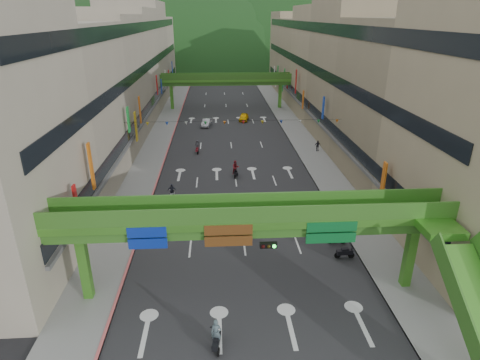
% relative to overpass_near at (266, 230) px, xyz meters
% --- Properties ---
extents(ground, '(320.00, 320.00, 0.00)m').
position_rel_overpass_near_xyz_m(ground, '(-0.93, -5.38, -5.21)').
color(ground, black).
rests_on(ground, ground).
extents(road_slab, '(18.00, 140.00, 0.02)m').
position_rel_overpass_near_xyz_m(road_slab, '(-0.93, 44.62, -5.20)').
color(road_slab, '#28282B').
rests_on(road_slab, ground).
extents(sidewalk_left, '(4.00, 140.00, 0.15)m').
position_rel_overpass_near_xyz_m(sidewalk_left, '(-11.93, 44.62, -5.13)').
color(sidewalk_left, gray).
rests_on(sidewalk_left, ground).
extents(sidewalk_right, '(4.00, 140.00, 0.15)m').
position_rel_overpass_near_xyz_m(sidewalk_right, '(10.07, 44.62, -5.13)').
color(sidewalk_right, gray).
rests_on(sidewalk_right, ground).
extents(curb_left, '(0.20, 140.00, 0.18)m').
position_rel_overpass_near_xyz_m(curb_left, '(-10.03, 44.62, -5.12)').
color(curb_left, '#CC5959').
rests_on(curb_left, ground).
extents(curb_right, '(0.20, 140.00, 0.18)m').
position_rel_overpass_near_xyz_m(curb_right, '(8.17, 44.62, -5.12)').
color(curb_right, gray).
rests_on(curb_right, ground).
extents(building_row_left, '(12.80, 95.00, 19.00)m').
position_rel_overpass_near_xyz_m(building_row_left, '(-19.86, 44.62, 4.25)').
color(building_row_left, '#9E937F').
rests_on(building_row_left, ground).
extents(building_row_right, '(12.80, 95.00, 19.00)m').
position_rel_overpass_near_xyz_m(building_row_right, '(18.00, 44.62, 4.25)').
color(building_row_right, gray).
rests_on(building_row_right, ground).
extents(overpass_near, '(28.00, 12.27, 7.10)m').
position_rel_overpass_near_xyz_m(overpass_near, '(0.00, 0.00, 0.00)').
color(overpass_near, '#4C9E2D').
rests_on(overpass_near, ground).
extents(overpass_far, '(28.00, 2.20, 7.10)m').
position_rel_overpass_near_xyz_m(overpass_far, '(-0.93, 59.62, 0.20)').
color(overpass_far, '#4C9E2D').
rests_on(overpass_far, ground).
extents(hill_left, '(168.00, 140.00, 112.00)m').
position_rel_overpass_near_xyz_m(hill_left, '(-15.93, 154.62, -5.21)').
color(hill_left, '#1C4419').
rests_on(hill_left, ground).
extents(hill_right, '(208.00, 176.00, 128.00)m').
position_rel_overpass_near_xyz_m(hill_right, '(24.07, 174.62, -5.21)').
color(hill_right, '#1C4419').
rests_on(hill_right, ground).
extents(bunting_string, '(26.00, 0.36, 0.47)m').
position_rel_overpass_near_xyz_m(bunting_string, '(-0.93, 24.62, 0.75)').
color(bunting_string, black).
rests_on(bunting_string, ground).
extents(scooter_rider_near, '(0.70, 1.59, 1.99)m').
position_rel_overpass_near_xyz_m(scooter_rider_near, '(-3.30, -4.38, -4.28)').
color(scooter_rider_near, black).
rests_on(scooter_rider_near, ground).
extents(scooter_rider_mid, '(0.93, 1.59, 2.07)m').
position_rel_overpass_near_xyz_m(scooter_rider_mid, '(-0.90, 22.04, -4.14)').
color(scooter_rider_mid, black).
rests_on(scooter_rider_mid, ground).
extents(scooter_rider_left, '(0.93, 1.60, 1.91)m').
position_rel_overpass_near_xyz_m(scooter_rider_left, '(-7.77, 15.81, -4.26)').
color(scooter_rider_left, '#939299').
rests_on(scooter_rider_left, ground).
extents(scooter_rider_far, '(0.80, 1.60, 1.88)m').
position_rel_overpass_near_xyz_m(scooter_rider_far, '(-5.76, 31.25, -4.27)').
color(scooter_rider_far, maroon).
rests_on(scooter_rider_far, ground).
extents(parked_scooter_row, '(1.60, 11.55, 1.08)m').
position_rel_overpass_near_xyz_m(parked_scooter_row, '(6.87, 9.84, -4.68)').
color(parked_scooter_row, black).
rests_on(parked_scooter_row, ground).
extents(car_silver, '(1.94, 3.99, 1.26)m').
position_rel_overpass_near_xyz_m(car_silver, '(-4.75, 45.83, -4.58)').
color(car_silver, '#A9AAB1').
rests_on(car_silver, ground).
extents(car_yellow, '(2.19, 4.08, 1.32)m').
position_rel_overpass_near_xyz_m(car_yellow, '(1.95, 49.34, -4.55)').
color(car_yellow, '#F7B907').
rests_on(car_yellow, ground).
extents(pedestrian_red, '(0.94, 0.79, 1.70)m').
position_rel_overpass_near_xyz_m(pedestrian_red, '(9.21, 12.58, -4.36)').
color(pedestrian_red, '#A11706').
rests_on(pedestrian_red, ground).
extents(pedestrian_dark, '(0.91, 0.46, 1.49)m').
position_rel_overpass_near_xyz_m(pedestrian_dark, '(11.07, 30.87, -4.46)').
color(pedestrian_dark, black).
rests_on(pedestrian_dark, ground).
extents(pedestrian_blue, '(0.77, 0.51, 1.63)m').
position_rel_overpass_near_xyz_m(pedestrian_blue, '(10.36, 12.49, -4.39)').
color(pedestrian_blue, '#354164').
rests_on(pedestrian_blue, ground).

